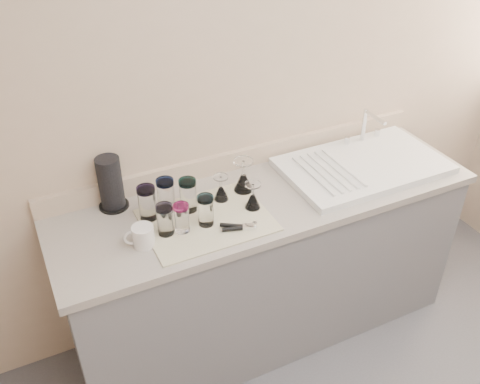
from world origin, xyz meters
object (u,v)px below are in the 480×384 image
tumbler_lavender (206,210)px  goblet_front_right (253,199)px  tumbler_magenta (165,219)px  goblet_back_left (221,191)px  sink_unit (363,165)px  tumbler_blue (182,218)px  paper_towel_roll (111,184)px  tumbler_teal (147,203)px  tumbler_cyan (166,195)px  tumbler_purple (188,195)px  goblet_back_right (243,180)px  can_opener (239,227)px  white_mug (143,236)px

tumbler_lavender → goblet_front_right: (0.24, 0.02, -0.03)m
tumbler_magenta → goblet_back_left: size_ratio=1.14×
tumbler_magenta → goblet_front_right: (0.42, 0.01, -0.03)m
sink_unit → tumbler_blue: bearing=-175.1°
tumbler_magenta → tumbler_blue: bearing=-11.0°
tumbler_blue → paper_towel_roll: 0.38m
tumbler_teal → tumbler_cyan: tumbler_teal is taller
tumbler_lavender → paper_towel_roll: bearing=136.4°
tumbler_purple → goblet_back_right: bearing=6.4°
tumbler_cyan → can_opener: bearing=-49.3°
sink_unit → goblet_back_right: size_ratio=4.99×
tumbler_purple → goblet_back_right: (0.29, 0.03, -0.02)m
tumbler_purple → paper_towel_roll: paper_towel_roll is taller
goblet_back_left → can_opener: bearing=-95.6°
tumbler_teal → white_mug: 0.18m
goblet_back_right → goblet_back_left: bearing=-170.0°
sink_unit → can_opener: bearing=-166.9°
tumbler_teal → goblet_back_left: 0.35m
sink_unit → goblet_back_left: 0.77m
goblet_back_right → tumbler_blue: bearing=-156.3°
goblet_back_left → white_mug: size_ratio=0.92×
tumbler_lavender → sink_unit: bearing=5.5°
sink_unit → tumbler_magenta: bearing=-176.2°
sink_unit → goblet_back_right: sink_unit is taller
tumbler_teal → tumbler_cyan: size_ratio=1.01×
tumbler_cyan → goblet_back_right: goblet_back_right is taller
tumbler_teal → goblet_front_right: 0.47m
tumbler_blue → tumbler_lavender: tumbler_lavender is taller
tumbler_blue → goblet_front_right: bearing=3.1°
goblet_back_right → can_opener: 0.30m
goblet_back_right → white_mug: size_ratio=1.21×
tumbler_purple → can_opener: bearing=-58.2°
tumbler_magenta → goblet_back_right: (0.44, 0.15, -0.02)m
tumbler_teal → tumbler_magenta: 0.14m
tumbler_cyan → tumbler_purple: 0.10m
tumbler_magenta → goblet_front_right: tumbler_magenta is taller
can_opener → paper_towel_roll: size_ratio=0.59×
tumbler_teal → tumbler_magenta: bearing=-76.2°
tumbler_purple → tumbler_blue: 0.15m
tumbler_magenta → goblet_back_right: goblet_back_right is taller
tumbler_purple → goblet_back_right: goblet_back_right is taller
tumbler_lavender → tumbler_magenta: bearing=175.5°
goblet_back_left → goblet_front_right: size_ratio=0.97×
sink_unit → can_opener: (-0.79, -0.18, -0.00)m
tumbler_blue → sink_unit: bearing=4.9°
tumbler_blue → white_mug: size_ratio=0.98×
goblet_back_right → can_opener: goblet_back_right is taller
goblet_back_right → tumbler_cyan: bearing=178.8°
can_opener → tumbler_cyan: bearing=130.7°
tumbler_blue → goblet_back_left: 0.28m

